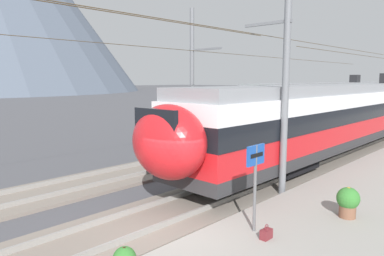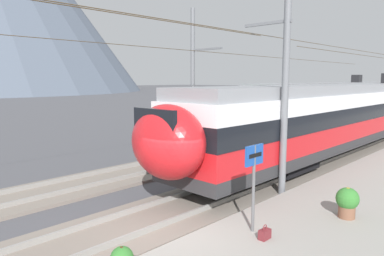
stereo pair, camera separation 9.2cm
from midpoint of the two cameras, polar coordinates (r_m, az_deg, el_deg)
name	(u,v)px [view 1 (the left image)]	position (r m, az deg, el deg)	size (l,w,h in m)	color
ground_plane	(168,239)	(9.73, -4.17, -17.29)	(400.00, 400.00, 0.00)	#4C4C51
track_near	(140,224)	(10.53, -8.61, -14.94)	(120.00, 3.00, 0.28)	slate
track_far	(61,190)	(14.31, -20.27, -9.18)	(120.00, 3.00, 0.28)	slate
train_near_platform	(358,111)	(24.08, 24.84, 2.54)	(32.93, 2.88, 4.27)	#2D2D30
train_far_track	(335,102)	(33.11, 21.69, 3.92)	(27.31, 2.84, 4.27)	#2D2D30
catenary_mast_mid	(283,76)	(12.68, 14.14, 8.09)	(38.78, 1.85, 8.20)	slate
catenary_mast_far_side	(194,78)	(20.71, 0.14, 7.96)	(38.78, 2.31, 8.11)	slate
platform_sign	(255,168)	(9.04, 9.77, -6.36)	(0.70, 0.08, 2.21)	#59595B
handbag_near_sign	(266,234)	(9.14, 11.45, -16.20)	(0.32, 0.18, 0.37)	maroon
potted_plant_platform_edge	(348,200)	(10.97, 23.37, -10.54)	(0.62, 0.62, 0.86)	brown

